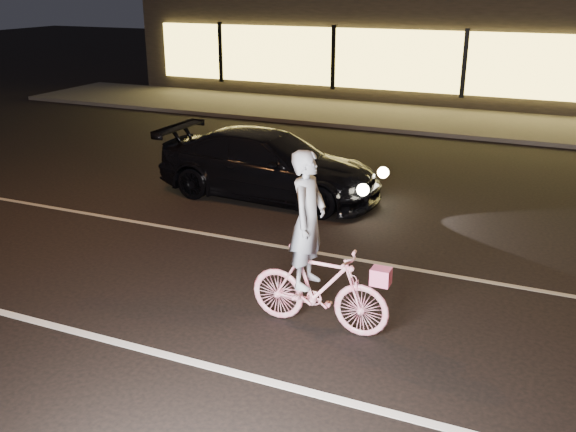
% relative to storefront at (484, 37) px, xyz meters
% --- Properties ---
extents(ground, '(90.00, 90.00, 0.00)m').
position_rel_storefront_xyz_m(ground, '(0.00, -18.97, -2.15)').
color(ground, black).
rests_on(ground, ground).
extents(lane_stripe_near, '(60.00, 0.12, 0.01)m').
position_rel_storefront_xyz_m(lane_stripe_near, '(0.00, -20.47, -2.14)').
color(lane_stripe_near, silver).
rests_on(lane_stripe_near, ground).
extents(lane_stripe_far, '(60.00, 0.10, 0.01)m').
position_rel_storefront_xyz_m(lane_stripe_far, '(0.00, -16.97, -2.14)').
color(lane_stripe_far, gray).
rests_on(lane_stripe_far, ground).
extents(sidewalk, '(30.00, 4.00, 0.12)m').
position_rel_storefront_xyz_m(sidewalk, '(0.00, -5.97, -2.09)').
color(sidewalk, '#383533').
rests_on(sidewalk, ground).
extents(storefront, '(25.40, 8.42, 4.20)m').
position_rel_storefront_xyz_m(storefront, '(0.00, 0.00, 0.00)').
color(storefront, black).
rests_on(storefront, ground).
extents(cyclist, '(1.80, 0.62, 2.26)m').
position_rel_storefront_xyz_m(cyclist, '(0.71, -19.15, -1.34)').
color(cyclist, '#F6396A').
rests_on(cyclist, ground).
extents(sedan, '(4.59, 1.96, 1.32)m').
position_rel_storefront_xyz_m(sedan, '(-2.04, -14.65, -1.49)').
color(sedan, black).
rests_on(sedan, ground).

